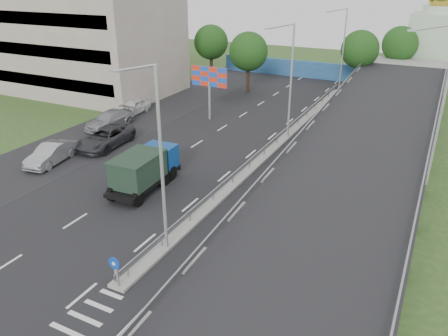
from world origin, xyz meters
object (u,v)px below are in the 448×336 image
Objects in this scene: lamp_post_mid at (289,76)px; church at (434,41)px; parked_car_b at (51,154)px; parked_car_e at (133,107)px; parked_car_d at (109,120)px; lamp_post_far at (342,46)px; dump_truck at (145,168)px; lamp_post_near at (158,153)px; parked_car_c at (106,138)px; billboard at (209,80)px; sign_bollard at (116,272)px.

church is at bearing 73.78° from lamp_post_mid.
parked_car_b reaches higher than parked_car_e.
lamp_post_mid reaches higher than parked_car_d.
dump_truck is (-5.43, -34.26, -4.26)m from lamp_post_far.
lamp_post_near reaches higher than parked_car_c.
parked_car_c reaches higher than parked_car_e.
parked_car_b is 0.88× the size of parked_car_d.
billboard is at bearing 60.85° from parked_car_b.
billboard is at bearing 167.62° from lamp_post_mid.
billboard is 16.88m from dump_truck.
lamp_post_near is 2.06× the size of parked_car_b.
parked_car_d is at bearing 137.79° from lamp_post_near.
parked_car_e is at bearing 127.10° from dump_truck.
sign_bollard is at bearing -42.82° from parked_car_b.
dump_truck is (-5.32, 9.56, 0.51)m from sign_bollard.
lamp_post_far reaches higher than parked_car_b.
billboard reaches higher than parked_car_c.
billboard is at bearing 12.24° from parked_car_e.
billboard is 9.25m from parked_car_e.
sign_bollard is at bearing -64.19° from dump_truck.
lamp_post_near is 8.98m from dump_truck.
billboard is 0.91× the size of parked_car_c.
church reaches higher than sign_bollard.
parked_car_d is at bearing -123.92° from lamp_post_far.
lamp_post_near reaches higher than parked_car_d.
parked_car_d is 4.79m from parked_car_e.
parked_car_e is at bearing -179.63° from lamp_post_mid.
lamp_post_mid is 1.56× the size of dump_truck.
dump_truck is 1.17× the size of parked_car_d.
lamp_post_mid is 21.05m from parked_car_b.
sign_bollard is at bearing -99.81° from church.
parked_car_b is (-14.91, -34.00, -5.00)m from lamp_post_far.
dump_truck is 1.32× the size of parked_car_b.
parked_car_d is at bearing -137.99° from billboard.
lamp_post_far is at bearing 61.36° from parked_car_c.
lamp_post_near is 1.82× the size of parked_car_d.
billboard is 17.35m from parked_car_b.
lamp_post_mid is 17.02m from parked_car_c.
dump_truck is 1.07× the size of parked_car_c.
parked_car_c is (-13.47, -29.15, -4.97)m from lamp_post_far.
lamp_post_mid is 1.82× the size of parked_car_d.
lamp_post_near is 1.83× the size of billboard.
lamp_post_mid is at bearing 65.90° from dump_truck.
parked_car_c is (1.44, 4.85, 0.03)m from parked_car_b.
lamp_post_near is at bearing -90.00° from lamp_post_mid.
church is 43.95m from parked_car_e.
sign_bollard reaches higher than parked_car_b.
billboard is 12.43m from parked_car_c.
parked_car_d is (-7.60, -6.84, -3.38)m from billboard.
parked_car_d is (-11.28, 9.42, -0.74)m from dump_truck.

